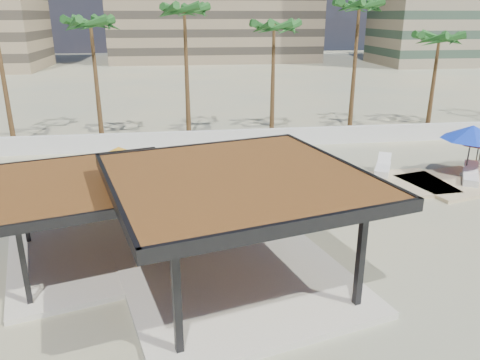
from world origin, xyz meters
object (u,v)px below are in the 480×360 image
object	(u,v)px
lounger_d	(470,177)
lounger_a	(165,180)
pavilion_central	(238,220)
lounger_b	(383,168)
pavilion_west	(91,212)

from	to	relation	value
lounger_d	lounger_a	bearing A→B (deg)	115.03
pavilion_central	lounger_a	world-z (taller)	pavilion_central
pavilion_central	lounger_d	bearing A→B (deg)	15.87
lounger_d	lounger_b	bearing A→B (deg)	94.63
lounger_a	lounger_b	world-z (taller)	lounger_a
pavilion_central	lounger_b	world-z (taller)	pavilion_central
lounger_a	lounger_d	xyz separation A→B (m)	(15.95, -1.79, -0.01)
pavilion_west	lounger_a	distance (m)	7.96
pavilion_central	pavilion_west	size ratio (longest dim) A/B	1.21
pavilion_west	pavilion_central	bearing A→B (deg)	-40.38
pavilion_central	lounger_a	xyz separation A→B (m)	(-2.50, 9.69, -1.92)
pavilion_west	lounger_d	bearing A→B (deg)	1.31
lounger_b	lounger_d	size ratio (longest dim) A/B	1.02
lounger_a	lounger_d	world-z (taller)	lounger_a
pavilion_central	lounger_d	distance (m)	15.72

